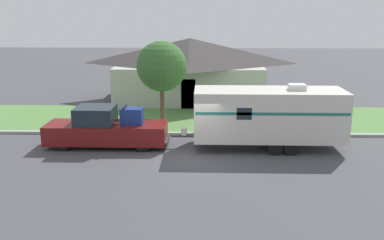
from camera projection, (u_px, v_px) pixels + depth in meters
name	position (u px, v px, depth m)	size (l,w,h in m)	color
ground_plane	(192.00, 158.00, 19.99)	(120.00, 120.00, 0.00)	#47474C
curb_strip	(194.00, 134.00, 23.60)	(80.00, 0.30, 0.14)	#999993
lawn_strip	(196.00, 118.00, 27.15)	(80.00, 7.00, 0.03)	#568442
house_across_street	(190.00, 68.00, 32.70)	(11.63, 7.81, 4.65)	#B2B2A8
pickup_truck	(106.00, 129.00, 21.45)	(6.13, 1.94, 2.10)	black
travel_trailer	(269.00, 114.00, 21.01)	(8.46, 2.50, 3.23)	black
mailbox	(204.00, 116.00, 23.91)	(0.48, 0.20, 1.23)	brown
tree_in_yard	(162.00, 66.00, 24.55)	(2.91, 2.91, 5.01)	brown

